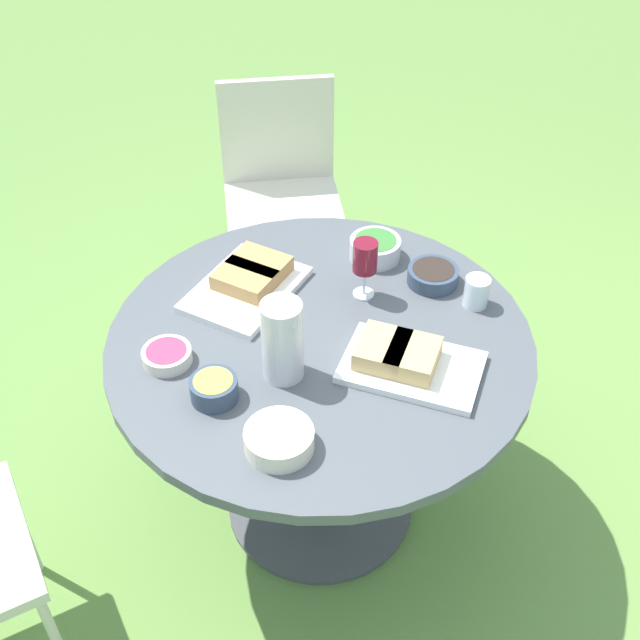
{
  "coord_description": "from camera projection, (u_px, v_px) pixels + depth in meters",
  "views": [
    {
      "loc": [
        1.19,
        -1.02,
        2.15
      ],
      "look_at": [
        0.0,
        0.0,
        0.79
      ],
      "focal_mm": 45.0,
      "sensor_mm": 36.0,
      "label": 1
    }
  ],
  "objects": [
    {
      "name": "bowl_dip_red",
      "position": [
        167.0,
        355.0,
        2.04
      ],
      "size": [
        0.13,
        0.13,
        0.04
      ],
      "color": "beige",
      "rests_on": "dining_table"
    },
    {
      "name": "bowl_salad",
      "position": [
        375.0,
        248.0,
        2.36
      ],
      "size": [
        0.15,
        0.15,
        0.06
      ],
      "color": "silver",
      "rests_on": "dining_table"
    },
    {
      "name": "dining_table",
      "position": [
        320.0,
        375.0,
        2.21
      ],
      "size": [
        1.13,
        1.13,
        0.73
      ],
      "color": "#4C4C51",
      "rests_on": "ground_plane"
    },
    {
      "name": "ground_plane",
      "position": [
        320.0,
        503.0,
        2.6
      ],
      "size": [
        40.0,
        40.0,
        0.0
      ],
      "primitive_type": "plane",
      "color": "#668E42"
    },
    {
      "name": "chair_near_left",
      "position": [
        281.0,
        180.0,
        3.11
      ],
      "size": [
        0.59,
        0.6,
        0.89
      ],
      "color": "beige",
      "rests_on": "ground_plane"
    },
    {
      "name": "water_pitcher",
      "position": [
        282.0,
        340.0,
        1.94
      ],
      "size": [
        0.11,
        0.1,
        0.22
      ],
      "color": "silver",
      "rests_on": "dining_table"
    },
    {
      "name": "platter_charcuterie",
      "position": [
        404.0,
        360.0,
        2.01
      ],
      "size": [
        0.41,
        0.36,
        0.07
      ],
      "color": "white",
      "rests_on": "dining_table"
    },
    {
      "name": "wine_glass",
      "position": [
        365.0,
        259.0,
        2.17
      ],
      "size": [
        0.07,
        0.07,
        0.18
      ],
      "color": "silver",
      "rests_on": "dining_table"
    },
    {
      "name": "bowl_olives",
      "position": [
        433.0,
        275.0,
        2.28
      ],
      "size": [
        0.15,
        0.15,
        0.05
      ],
      "color": "#334256",
      "rests_on": "dining_table"
    },
    {
      "name": "platter_bread_main",
      "position": [
        249.0,
        281.0,
        2.26
      ],
      "size": [
        0.35,
        0.4,
        0.07
      ],
      "color": "white",
      "rests_on": "dining_table"
    },
    {
      "name": "bowl_dip_cream",
      "position": [
        279.0,
        438.0,
        1.82
      ],
      "size": [
        0.16,
        0.16,
        0.05
      ],
      "color": "beige",
      "rests_on": "dining_table"
    },
    {
      "name": "bowl_fries",
      "position": [
        213.0,
        387.0,
        1.93
      ],
      "size": [
        0.12,
        0.12,
        0.06
      ],
      "color": "#334256",
      "rests_on": "dining_table"
    },
    {
      "name": "cup_water_near",
      "position": [
        476.0,
        292.0,
        2.19
      ],
      "size": [
        0.07,
        0.07,
        0.09
      ],
      "color": "silver",
      "rests_on": "dining_table"
    }
  ]
}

